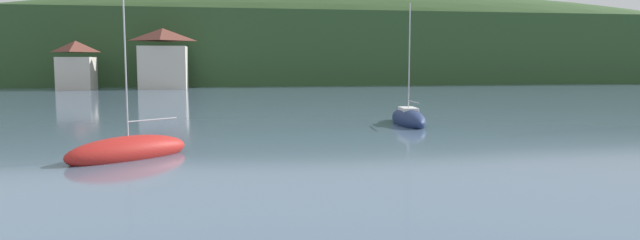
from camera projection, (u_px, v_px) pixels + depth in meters
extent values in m
cube|color=#2D4C28|center=(240.00, 51.00, 118.98)|extent=(352.00, 60.00, 12.57)
ellipsoid|color=#38562D|center=(360.00, 60.00, 138.92)|extent=(246.40, 42.00, 34.00)
cube|color=beige|center=(77.00, 73.00, 80.42)|extent=(4.72, 4.80, 4.65)
pyramid|color=brown|center=(76.00, 46.00, 80.03)|extent=(4.95, 5.04, 1.65)
cube|color=beige|center=(163.00, 67.00, 82.60)|extent=(6.78, 5.29, 6.28)
pyramid|color=brown|center=(163.00, 34.00, 82.10)|extent=(7.11, 5.56, 1.85)
ellipsoid|color=navy|center=(408.00, 119.00, 34.92)|extent=(2.24, 6.11, 1.36)
cylinder|color=#B7B7BC|center=(409.00, 59.00, 34.53)|extent=(0.07, 0.07, 6.85)
cylinder|color=#ADADB2|center=(414.00, 102.00, 33.48)|extent=(0.33, 2.66, 0.06)
cube|color=silver|center=(408.00, 110.00, 34.87)|extent=(1.12, 1.92, 0.37)
ellipsoid|color=red|center=(129.00, 151.00, 22.42)|extent=(5.04, 4.45, 1.26)
cylinder|color=#B7B7BC|center=(125.00, 54.00, 22.03)|extent=(0.06, 0.06, 7.09)
cylinder|color=#ADADB2|center=(153.00, 120.00, 23.14)|extent=(1.82, 1.46, 0.06)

